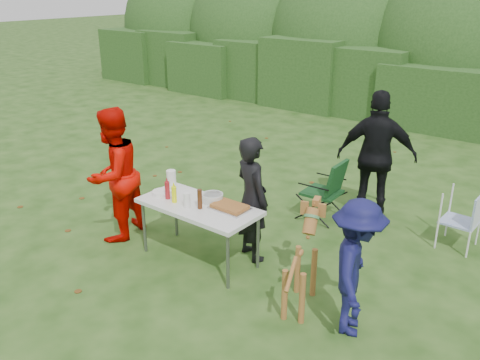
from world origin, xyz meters
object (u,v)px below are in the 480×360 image
Objects in this scene: person_cook at (252,199)px; beer_bottle at (200,199)px; person_red_jacket at (114,175)px; mustard_bottle at (174,194)px; folding_table at (199,209)px; camping_chair at (322,189)px; lawn_chair at (460,219)px; person_black_puffy at (377,156)px; paper_towel_roll at (171,180)px; child at (356,268)px; ketchup_bottle at (167,190)px; dog at (301,266)px.

beer_bottle is at bearing 78.58° from person_cook.
person_red_jacket is 8.83× the size of mustard_bottle.
folding_table is 0.85× the size of person_red_jacket.
camping_chair is at bearing 67.59° from mustard_bottle.
beer_bottle is at bearing 8.39° from mustard_bottle.
person_red_jacket is at bearing 35.84° from lawn_chair.
paper_towel_roll is (-1.73, -2.32, -0.06)m from person_black_puffy.
person_black_puffy is at bearing 53.38° from paper_towel_roll.
camping_chair is at bearing 12.86° from child.
person_cook is 1.54m from camping_chair.
camping_chair is (-1.51, 2.05, -0.24)m from child.
person_cook is 1.71× the size of camping_chair.
paper_towel_roll is at bearing 29.62° from person_black_puffy.
person_black_puffy reaches higher than person_red_jacket.
camping_chair is at bearing 64.11° from ketchup_bottle.
camping_chair is at bearing 128.08° from person_red_jacket.
child is at bearing -4.76° from paper_towel_roll.
person_cook is 1.99× the size of lawn_chair.
person_red_jacket is 1.38m from beer_bottle.
ketchup_bottle is 0.92× the size of beer_bottle.
lawn_chair is at bearing 40.42° from ketchup_bottle.
person_black_puffy is at bearing -140.51° from camping_chair.
person_black_puffy is (2.43, 2.68, 0.05)m from person_red_jacket.
paper_towel_roll reaches higher than mustard_bottle.
child is (2.09, -0.08, 0.01)m from folding_table.
dog is 4.69× the size of ketchup_bottle.
person_red_jacket is 1.71× the size of dog.
ketchup_bottle is 0.51m from beer_bottle.
mustard_bottle is (-0.73, -0.58, 0.06)m from person_cook.
paper_towel_roll is at bearing 162.98° from beer_bottle.
person_red_jacket reaches higher than person_cook.
child is 0.64m from dog.
lawn_chair is (0.91, 2.38, -0.10)m from dog.
person_black_puffy is at bearing -86.01° from person_cook.
person_red_jacket is 6.79× the size of paper_towel_roll.
ketchup_bottle is at bearing 61.87° from camping_chair.
dog is at bearing 111.65° from camping_chair.
person_cook reaches higher than paper_towel_roll.
mustard_bottle is at bearing -40.20° from paper_towel_roll.
ketchup_bottle is (0.87, 0.12, -0.03)m from person_red_jacket.
ketchup_bottle reaches higher than camping_chair.
lawn_chair is 3.71m from paper_towel_roll.
camping_chair is 3.79× the size of beer_bottle.
folding_table is 2.72m from person_black_puffy.
ketchup_bottle is (-1.91, -0.01, 0.36)m from dog.
beer_bottle reaches higher than lawn_chair.
camping_chair reaches higher than folding_table.
beer_bottle is (-2.00, 0.02, 0.17)m from child.
person_cook is (0.45, 0.46, 0.09)m from folding_table.
person_cook is 7.08× the size of ketchup_bottle.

